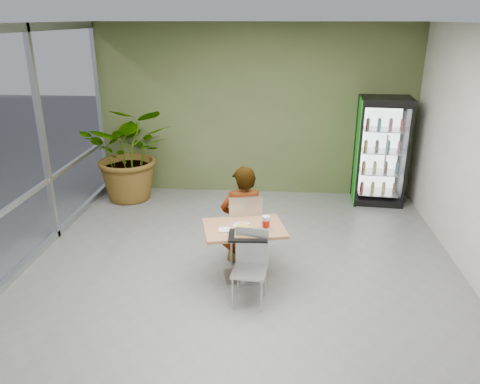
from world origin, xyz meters
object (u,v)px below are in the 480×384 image
at_px(dining_table, 244,242).
at_px(beverage_fridge, 381,151).
at_px(chair_far, 244,223).
at_px(chair_near, 251,260).
at_px(seated_woman, 243,224).
at_px(cafeteria_tray, 248,236).
at_px(potted_plant, 131,153).
at_px(soda_cup, 266,223).

relative_size(dining_table, beverage_fridge, 0.59).
bearing_deg(beverage_fridge, chair_far, -127.41).
relative_size(dining_table, chair_near, 1.28).
height_order(chair_far, seated_woman, seated_woman).
relative_size(seated_woman, cafeteria_tray, 3.59).
bearing_deg(potted_plant, soda_cup, -47.22).
bearing_deg(beverage_fridge, cafeteria_tray, -119.04).
bearing_deg(soda_cup, beverage_fridge, 56.42).
xyz_separation_m(dining_table, cafeteria_tray, (0.07, -0.29, 0.23)).
bearing_deg(chair_far, cafeteria_tray, 84.07).
relative_size(soda_cup, cafeteria_tray, 0.37).
distance_m(chair_far, seated_woman, 0.08).
relative_size(seated_woman, beverage_fridge, 0.87).
bearing_deg(dining_table, cafeteria_tray, -76.20).
bearing_deg(chair_near, dining_table, 109.67).
relative_size(dining_table, soda_cup, 6.68).
bearing_deg(cafeteria_tray, dining_table, 103.80).
distance_m(seated_woman, cafeteria_tray, 0.84).
bearing_deg(chair_near, seated_woman, 105.39).
bearing_deg(chair_near, cafeteria_tray, 110.10).
bearing_deg(seated_woman, soda_cup, 107.90).
bearing_deg(potted_plant, dining_table, -50.11).
bearing_deg(chair_far, dining_table, 80.03).
height_order(seated_woman, beverage_fridge, beverage_fridge).
xyz_separation_m(dining_table, soda_cup, (0.28, -0.04, 0.30)).
height_order(chair_far, soda_cup, chair_far).
distance_m(chair_near, seated_woman, 0.99).
relative_size(soda_cup, beverage_fridge, 0.09).
height_order(seated_woman, cafeteria_tray, seated_woman).
relative_size(cafeteria_tray, beverage_fridge, 0.24).
distance_m(cafeteria_tray, potted_plant, 3.88).
xyz_separation_m(chair_far, seated_woman, (-0.02, 0.05, -0.05)).
xyz_separation_m(seated_woman, beverage_fridge, (2.34, 2.48, 0.43)).
bearing_deg(dining_table, potted_plant, 129.89).
distance_m(seated_woman, potted_plant, 3.22).
distance_m(dining_table, cafeteria_tray, 0.37).
relative_size(chair_far, seated_woman, 0.60).
xyz_separation_m(chair_far, cafeteria_tray, (0.10, -0.75, 0.17)).
distance_m(chair_far, soda_cup, 0.63).
xyz_separation_m(dining_table, beverage_fridge, (2.29, 2.99, 0.44)).
distance_m(chair_near, beverage_fridge, 4.10).
bearing_deg(seated_woman, dining_table, 82.42).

